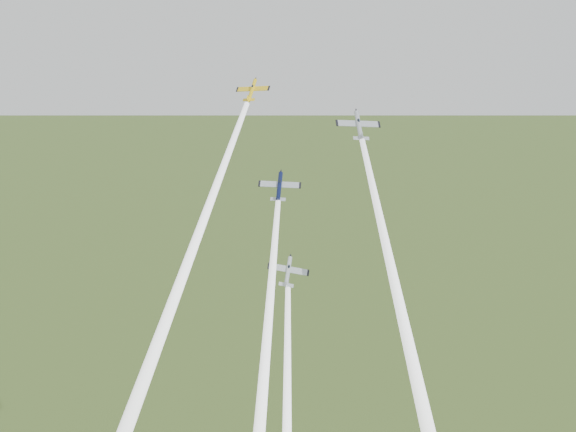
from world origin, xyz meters
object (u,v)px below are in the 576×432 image
object	(u,v)px
plane_yellow	(252,90)
plane_navy	(279,186)
plane_silver_right	(359,126)
plane_silver_low	(288,272)

from	to	relation	value
plane_yellow	plane_navy	bearing A→B (deg)	-30.66
plane_navy	plane_silver_right	size ratio (longest dim) A/B	0.97
plane_silver_right	plane_silver_low	bearing A→B (deg)	-165.55
plane_navy	plane_silver_low	distance (m)	15.48
plane_navy	plane_silver_right	world-z (taller)	plane_silver_right
plane_yellow	plane_silver_right	world-z (taller)	plane_yellow
plane_yellow	plane_silver_low	world-z (taller)	plane_yellow
plane_yellow	plane_silver_right	size ratio (longest dim) A/B	0.82
plane_yellow	plane_silver_low	xyz separation A→B (m)	(8.63, -12.33, -30.00)
plane_silver_right	plane_silver_low	world-z (taller)	plane_silver_right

